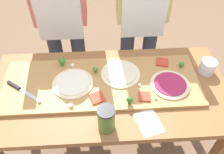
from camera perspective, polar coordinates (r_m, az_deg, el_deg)
ground_plane at (r=2.16m, az=-0.46°, el=-16.57°), size 8.00×8.00×0.00m
prep_table at (r=1.59m, az=-0.60°, el=-5.46°), size 1.54×0.76×0.79m
cutting_board at (r=1.52m, az=-2.60°, el=-1.44°), size 1.27×0.46×0.02m
chefs_knife at (r=1.58m, az=-21.76°, el=-2.62°), size 0.24×0.19×0.02m
pizza_whole_cheese_artichoke at (r=1.55m, az=2.10°, el=0.81°), size 0.26×0.26×0.02m
pizza_whole_white_garlic at (r=1.51m, az=-9.56°, el=-1.49°), size 0.26×0.26×0.02m
pizza_whole_beet_magenta at (r=1.53m, az=14.00°, el=-1.75°), size 0.25×0.25×0.02m
pizza_slice_center at (r=1.67m, az=12.15°, el=3.57°), size 0.10×0.10×0.01m
pizza_slice_far_right at (r=1.42m, az=-3.68°, el=-5.08°), size 0.11×0.11×0.01m
pizza_slice_near_right at (r=1.44m, az=7.96°, el=-4.78°), size 0.08×0.08×0.01m
broccoli_floret_front_mid at (r=1.55m, az=-4.08°, el=1.93°), size 0.03×0.03×0.05m
broccoli_floret_center_right at (r=1.66m, az=16.62°, el=3.00°), size 0.04×0.04×0.04m
broccoli_floret_back_left at (r=1.63m, az=-12.13°, el=3.87°), size 0.05×0.05×0.07m
broccoli_floret_front_right at (r=1.37m, az=4.30°, el=-5.61°), size 0.04×0.04×0.06m
cheese_crumble_a at (r=1.46m, az=-17.41°, el=-5.73°), size 0.02×0.02×0.02m
cheese_crumble_b at (r=1.62m, az=-9.62°, el=2.76°), size 0.03×0.03×0.02m
cheese_crumble_c at (r=1.49m, az=6.75°, el=-1.98°), size 0.01×0.01×0.01m
cheese_crumble_d at (r=1.40m, az=-10.02°, el=-6.88°), size 0.03×0.03×0.02m
cheese_crumble_e at (r=1.44m, az=10.70°, el=-5.22°), size 0.02×0.02×0.01m
flour_cup at (r=1.71m, az=22.30°, el=2.22°), size 0.11×0.11×0.09m
sauce_jar at (r=1.27m, az=-1.39°, el=-10.24°), size 0.10×0.10×0.16m
recipe_note at (r=1.36m, az=9.00°, el=-10.98°), size 0.17×0.19×0.00m
cook_left at (r=1.89m, az=-12.66°, el=15.87°), size 0.54×0.39×1.67m
cook_right at (r=1.89m, az=7.46°, el=16.69°), size 0.54×0.39×1.67m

